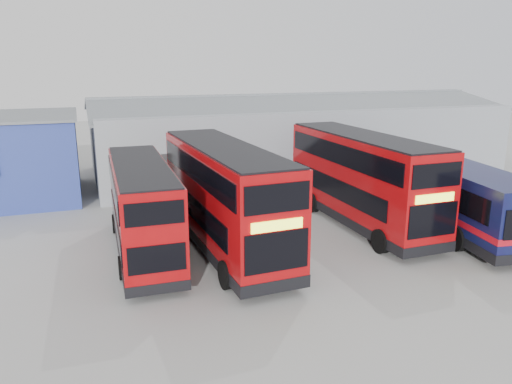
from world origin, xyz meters
The scene contains 6 objects.
ground_plane centered at (0.00, 0.00, 0.00)m, with size 120.00×120.00×0.00m, color gray.
maintenance_shed centered at (8.00, 20.00, 2.60)m, with size 30.50×12.00×5.89m.
double_decker_left centered at (-5.50, 5.83, 2.02)m, with size 2.66×9.66×4.06m.
double_decker_centre centered at (-2.00, 5.21, 2.35)m, with size 3.21×11.27×4.72m.
double_decker_right centered at (5.54, 6.31, 2.34)m, with size 2.94×11.15×4.69m.
single_decker_blue centered at (9.54, 4.77, 1.66)m, with size 4.64×12.61×3.35m.
Camera 1 is at (-7.79, -15.15, 8.21)m, focal length 35.00 mm.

